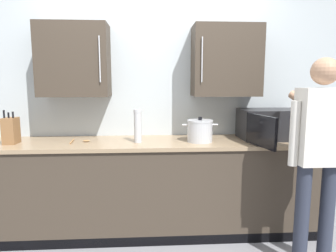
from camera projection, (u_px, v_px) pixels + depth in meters
back_wall_tiled at (151, 90)px, 3.10m from camera, size 4.32×0.44×2.61m
counter_unit at (152, 186)px, 2.92m from camera, size 3.21×0.65×0.90m
microwave_oven at (268, 124)px, 2.93m from camera, size 0.60×0.80×0.29m
wooden_spoon at (80, 141)px, 2.80m from camera, size 0.18×0.20×0.02m
stock_pot at (200, 131)px, 2.80m from camera, size 0.33×0.24×0.24m
thermos_flask at (138, 126)px, 2.76m from camera, size 0.07×0.07×0.31m
knife_block at (11, 131)px, 2.72m from camera, size 0.11×0.15×0.31m
person_figure at (318, 146)px, 2.26m from camera, size 0.44×0.53×1.64m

